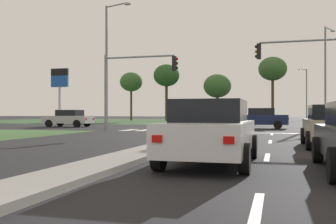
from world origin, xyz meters
name	(u,v)px	position (x,y,z in m)	size (l,w,h in m)	color
ground_plane	(228,128)	(0.00, 30.00, 0.00)	(200.00, 200.00, 0.00)	black
grass_verge_far_left	(85,121)	(-25.50, 54.50, 0.00)	(35.00, 35.00, 0.01)	#2D4C28
median_island_near	(158,148)	(0.00, 11.00, 0.07)	(1.20, 22.00, 0.14)	gray
median_island_far	(249,121)	(0.00, 55.00, 0.07)	(1.20, 36.00, 0.14)	#ADA89E
lane_dash_near	(257,209)	(3.50, 3.84, 0.01)	(0.14, 2.00, 0.01)	silver
lane_dash_second	(267,157)	(3.50, 9.84, 0.01)	(0.14, 2.00, 0.01)	silver
lane_dash_third	(270,142)	(3.50, 15.84, 0.01)	(0.14, 2.00, 0.01)	silver
lane_dash_fourth	(272,134)	(3.50, 21.84, 0.01)	(0.14, 2.00, 0.01)	silver
stop_bar_near	(277,133)	(3.80, 23.00, 0.01)	(6.40, 0.50, 0.01)	silver
crosswalk_bar_near	(129,130)	(-6.40, 24.80, 0.01)	(0.70, 2.80, 0.01)	silver
crosswalk_bar_second	(145,130)	(-5.25, 24.80, 0.01)	(0.70, 2.80, 0.01)	silver
crosswalk_bar_third	(160,130)	(-4.10, 24.80, 0.01)	(0.70, 2.80, 0.01)	silver
crosswalk_bar_fourth	(176,131)	(-2.95, 24.80, 0.01)	(0.70, 2.80, 0.01)	silver
crosswalk_bar_fifth	(192,131)	(-1.80, 24.80, 0.01)	(0.70, 2.80, 0.01)	silver
crosswalk_bar_sixth	(209,131)	(-0.65, 24.80, 0.01)	(0.70, 2.80, 0.01)	silver
crosswalk_bar_seventh	(226,131)	(0.50, 24.80, 0.01)	(0.70, 2.80, 0.01)	silver
crosswalk_bar_eighth	(243,131)	(1.65, 24.80, 0.01)	(0.70, 2.80, 0.01)	silver
car_silver_near	(69,118)	(-13.92, 29.39, 0.77)	(4.28, 2.07, 1.49)	#B7B7BC
car_beige_third	(334,126)	(5.74, 13.69, 0.78)	(2.10, 4.26, 1.51)	#BCAD8E
car_grey_fourth	(232,116)	(-2.20, 52.95, 0.79)	(2.04, 4.16, 1.54)	slate
car_navy_fifth	(260,118)	(2.52, 30.13, 0.82)	(4.34, 1.99, 1.60)	#161E47
car_white_sixth	(211,131)	(2.23, 8.05, 0.79)	(2.01, 4.51, 1.54)	silver
traffic_signal_near_right	(310,66)	(5.73, 23.40, 4.03)	(5.23, 0.32, 5.82)	gray
traffic_signal_near_left	(133,77)	(-5.61, 23.40, 3.67)	(5.26, 0.32, 5.26)	gray
street_lamp_second	(109,60)	(-8.71, 26.33, 5.32)	(2.42, 1.00, 9.52)	gray
street_lamp_third	(326,70)	(9.00, 44.14, 5.87)	(1.36, 1.96, 10.63)	gray
street_lamp_fourth	(306,91)	(8.78, 70.80, 4.99)	(1.67, 1.62, 8.92)	gray
pedestrian_at_median	(240,113)	(-0.22, 42.95, 1.22)	(0.34, 0.34, 1.77)	#9E8966
fuel_price_totem	(60,84)	(-16.63, 32.40, 4.06)	(1.80, 0.24, 5.57)	silver
treeline_near	(131,82)	(-19.25, 58.62, 6.29)	(3.71, 3.71, 7.92)	#423323
treeline_second	(167,76)	(-12.75, 57.03, 7.02)	(4.06, 4.06, 8.82)	#423323
treeline_third	(217,86)	(-5.22, 60.01, 5.47)	(4.38, 4.38, 7.36)	#423323
treeline_fourth	(273,69)	(3.28, 55.50, 7.41)	(3.97, 3.97, 9.17)	#423323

